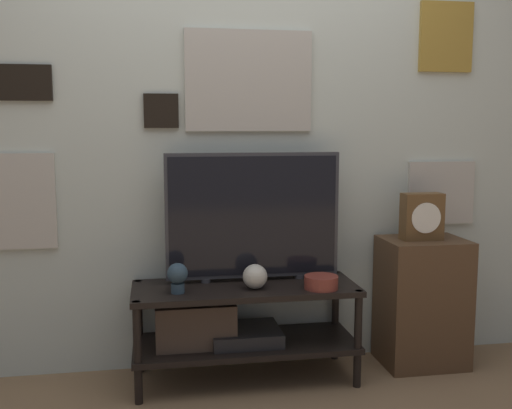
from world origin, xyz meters
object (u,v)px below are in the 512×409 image
Objects in this scene: vase_round_glass at (255,276)px; mantel_clock at (422,217)px; television at (253,216)px; decorative_bust at (178,276)px; vase_wide_bowl at (321,282)px.

mantel_clock is (0.94, 0.10, 0.27)m from vase_round_glass.
decorative_bust is at bearing -156.94° from television.
mantel_clock is at bearing 6.18° from vase_round_glass.
vase_round_glass is at bearing 170.21° from vase_wide_bowl.
vase_round_glass is (-0.02, -0.16, -0.29)m from television.
television reaches higher than vase_round_glass.
television is 3.63× the size of mantel_clock.
vase_round_glass is 0.34m from vase_wide_bowl.
television is 0.49m from vase_wide_bowl.
decorative_bust is at bearing 176.52° from vase_wide_bowl.
television reaches higher than decorative_bust.
vase_round_glass is at bearing -173.82° from mantel_clock.
television is at bearing 176.37° from mantel_clock.
mantel_clock is (1.33, 0.11, 0.24)m from decorative_bust.
mantel_clock reaches higher than decorative_bust.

